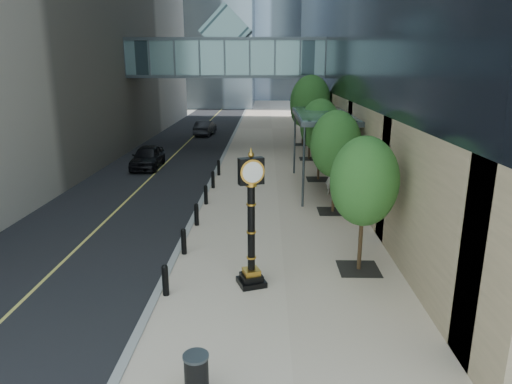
% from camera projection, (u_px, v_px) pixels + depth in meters
% --- Properties ---
extents(ground, '(320.00, 320.00, 0.00)m').
position_uv_depth(ground, '(253.00, 315.00, 13.06)').
color(ground, gray).
rests_on(ground, ground).
extents(road, '(8.00, 180.00, 0.02)m').
position_uv_depth(road, '(202.00, 129.00, 51.75)').
color(road, black).
rests_on(road, ground).
extents(sidewalk, '(8.00, 180.00, 0.06)m').
position_uv_depth(sidewalk, '(272.00, 129.00, 51.57)').
color(sidewalk, '#C5AF98').
rests_on(sidewalk, ground).
extents(curb, '(0.25, 180.00, 0.07)m').
position_uv_depth(curb, '(237.00, 129.00, 51.65)').
color(curb, gray).
rests_on(curb, ground).
extents(skywalk, '(17.00, 4.20, 5.80)m').
position_uv_depth(skywalk, '(227.00, 56.00, 38.04)').
color(skywalk, '#45656F').
rests_on(skywalk, ground).
extents(entrance_canopy, '(3.00, 8.00, 4.38)m').
position_uv_depth(entrance_canopy, '(322.00, 116.00, 25.35)').
color(entrance_canopy, '#383F44').
rests_on(entrance_canopy, ground).
extents(bollard_row, '(0.20, 16.20, 0.90)m').
position_uv_depth(bollard_row, '(202.00, 205.00, 21.65)').
color(bollard_row, black).
rests_on(bollard_row, sidewalk).
extents(street_trees, '(3.03, 28.26, 6.22)m').
position_uv_depth(street_trees, '(318.00, 120.00, 28.52)').
color(street_trees, black).
rests_on(street_trees, sidewalk).
extents(street_clock, '(1.05, 1.05, 4.35)m').
position_uv_depth(street_clock, '(251.00, 230.00, 14.23)').
color(street_clock, black).
rests_on(street_clock, sidewalk).
extents(trash_bin, '(0.57, 0.57, 0.90)m').
position_uv_depth(trash_bin, '(197.00, 376.00, 9.70)').
color(trash_bin, black).
rests_on(trash_bin, sidewalk).
extents(pedestrian, '(0.80, 0.67, 1.87)m').
position_uv_depth(pedestrian, '(331.00, 178.00, 24.81)').
color(pedestrian, '#B5B1A6').
rests_on(pedestrian, sidewalk).
extents(car_near, '(1.95, 4.60, 1.55)m').
position_uv_depth(car_near, '(148.00, 157.00, 31.63)').
color(car_near, black).
rests_on(car_near, road).
extents(car_far, '(1.92, 4.55, 1.46)m').
position_uv_depth(car_far, '(205.00, 128.00, 46.77)').
color(car_far, black).
rests_on(car_far, road).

